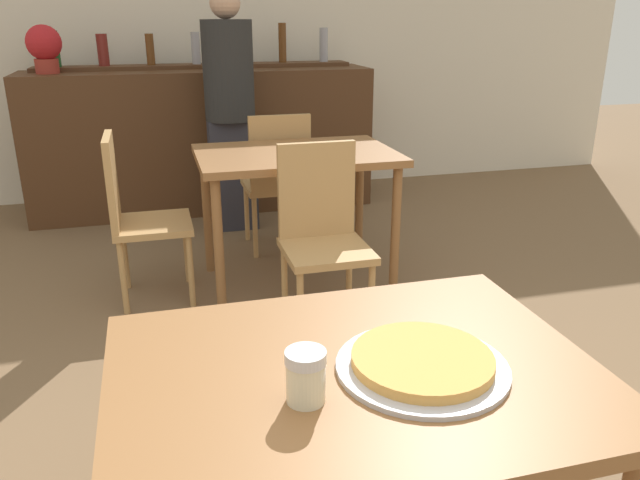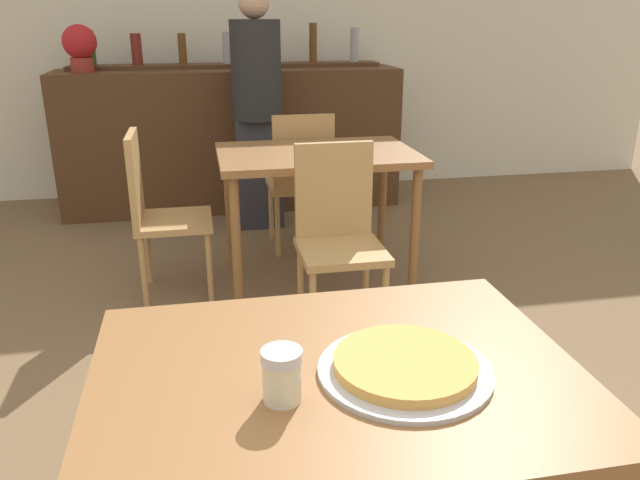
{
  "view_description": "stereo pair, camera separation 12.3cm",
  "coord_description": "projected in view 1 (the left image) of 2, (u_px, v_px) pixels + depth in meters",
  "views": [
    {
      "loc": [
        -0.39,
        -1.13,
        1.47
      ],
      "look_at": [
        0.07,
        0.55,
        0.84
      ],
      "focal_mm": 35.0,
      "sensor_mm": 36.0,
      "label": 1
    },
    {
      "loc": [
        -0.27,
        -1.16,
        1.47
      ],
      "look_at": [
        0.07,
        0.55,
        0.84
      ],
      "focal_mm": 35.0,
      "sensor_mm": 36.0,
      "label": 2
    }
  ],
  "objects": [
    {
      "name": "wall_back",
      "position": [
        191.0,
        23.0,
        5.03
      ],
      "size": [
        8.0,
        0.05,
        2.8
      ],
      "color": "silver",
      "rests_on": "ground_plane"
    },
    {
      "name": "dining_table_near",
      "position": [
        354.0,
        400.0,
        1.4
      ],
      "size": [
        1.07,
        0.8,
        0.74
      ],
      "color": "brown",
      "rests_on": "ground_plane"
    },
    {
      "name": "dining_table_far",
      "position": [
        296.0,
        168.0,
        3.41
      ],
      "size": [
        1.07,
        0.73,
        0.77
      ],
      "color": "brown",
      "rests_on": "ground_plane"
    },
    {
      "name": "bar_counter",
      "position": [
        203.0,
        141.0,
        4.87
      ],
      "size": [
        2.6,
        0.56,
        1.08
      ],
      "color": "#4C2D19",
      "rests_on": "ground_plane"
    },
    {
      "name": "bar_back_shelf",
      "position": [
        194.0,
        59.0,
        4.79
      ],
      "size": [
        2.39,
        0.24,
        0.33
      ],
      "color": "#4C2D19",
      "rests_on": "bar_counter"
    },
    {
      "name": "chair_far_side_front",
      "position": [
        322.0,
        227.0,
        2.99
      ],
      "size": [
        0.4,
        0.4,
        0.9
      ],
      "color": "tan",
      "rests_on": "ground_plane"
    },
    {
      "name": "chair_far_side_back",
      "position": [
        278.0,
        175.0,
        3.95
      ],
      "size": [
        0.4,
        0.4,
        0.9
      ],
      "rotation": [
        0.0,
        0.0,
        3.14
      ],
      "color": "tan",
      "rests_on": "ground_plane"
    },
    {
      "name": "chair_far_side_left",
      "position": [
        135.0,
        210.0,
        3.25
      ],
      "size": [
        0.4,
        0.4,
        0.9
      ],
      "rotation": [
        0.0,
        0.0,
        1.57
      ],
      "color": "tan",
      "rests_on": "ground_plane"
    },
    {
      "name": "pizza_tray",
      "position": [
        422.0,
        363.0,
        1.36
      ],
      "size": [
        0.38,
        0.38,
        0.04
      ],
      "color": "#B7B7BC",
      "rests_on": "dining_table_near"
    },
    {
      "name": "cheese_shaker",
      "position": [
        306.0,
        376.0,
        1.24
      ],
      "size": [
        0.08,
        0.08,
        0.11
      ],
      "color": "beige",
      "rests_on": "dining_table_near"
    },
    {
      "name": "person_standing",
      "position": [
        230.0,
        105.0,
        4.26
      ],
      "size": [
        0.34,
        0.34,
        1.64
      ],
      "color": "#2D2D38",
      "rests_on": "ground_plane"
    },
    {
      "name": "potted_plant",
      "position": [
        44.0,
        46.0,
        4.32
      ],
      "size": [
        0.24,
        0.24,
        0.33
      ],
      "color": "maroon",
      "rests_on": "bar_counter"
    }
  ]
}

